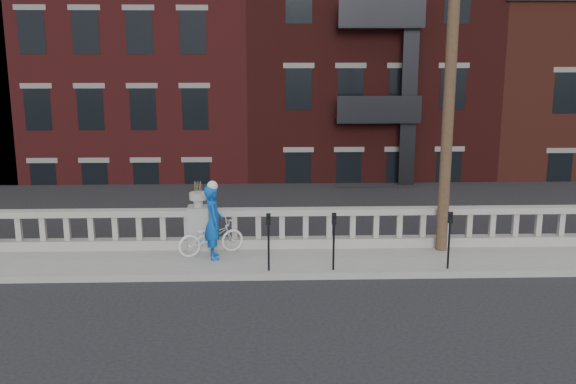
# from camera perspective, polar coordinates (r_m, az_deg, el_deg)

# --- Properties ---
(ground) EXTENTS (120.00, 120.00, 0.00)m
(ground) POSITION_cam_1_polar(r_m,az_deg,el_deg) (13.14, -9.60, -10.70)
(ground) COLOR black
(ground) RESTS_ON ground
(sidewalk) EXTENTS (32.00, 2.20, 0.15)m
(sidewalk) POSITION_cam_1_polar(r_m,az_deg,el_deg) (15.89, -8.20, -6.23)
(sidewalk) COLOR gray
(sidewalk) RESTS_ON ground
(balustrade) EXTENTS (28.00, 0.34, 1.03)m
(balustrade) POSITION_cam_1_polar(r_m,az_deg,el_deg) (16.63, -7.91, -3.34)
(balustrade) COLOR gray
(balustrade) RESTS_ON sidewalk
(planter_pedestal) EXTENTS (0.55, 0.55, 1.76)m
(planter_pedestal) POSITION_cam_1_polar(r_m,az_deg,el_deg) (16.58, -7.93, -2.71)
(planter_pedestal) COLOR gray
(planter_pedestal) RESTS_ON sidewalk
(lower_level) EXTENTS (80.00, 44.00, 20.80)m
(lower_level) POSITION_cam_1_polar(r_m,az_deg,el_deg) (35.13, -3.90, 8.27)
(lower_level) COLOR #605E59
(lower_level) RESTS_ON ground
(utility_pole) EXTENTS (1.60, 0.28, 10.00)m
(utility_pole) POSITION_cam_1_polar(r_m,az_deg,el_deg) (16.20, 14.36, 12.44)
(utility_pole) COLOR #422D1E
(utility_pole) RESTS_ON sidewalk
(parking_meter_b) EXTENTS (0.10, 0.09, 1.36)m
(parking_meter_b) POSITION_cam_1_polar(r_m,az_deg,el_deg) (14.71, -1.74, -3.88)
(parking_meter_b) COLOR black
(parking_meter_b) RESTS_ON sidewalk
(parking_meter_c) EXTENTS (0.10, 0.09, 1.36)m
(parking_meter_c) POSITION_cam_1_polar(r_m,az_deg,el_deg) (14.79, 4.09, -3.81)
(parking_meter_c) COLOR black
(parking_meter_c) RESTS_ON sidewalk
(parking_meter_d) EXTENTS (0.10, 0.09, 1.36)m
(parking_meter_d) POSITION_cam_1_polar(r_m,az_deg,el_deg) (15.30, 14.16, -3.61)
(parking_meter_d) COLOR black
(parking_meter_d) RESTS_ON sidewalk
(bicycle) EXTENTS (1.79, 1.23, 0.89)m
(bicycle) POSITION_cam_1_polar(r_m,az_deg,el_deg) (16.12, -6.87, -3.98)
(bicycle) COLOR white
(bicycle) RESTS_ON sidewalk
(cyclist) EXTENTS (0.55, 0.73, 1.83)m
(cyclist) POSITION_cam_1_polar(r_m,az_deg,el_deg) (15.69, -6.66, -2.67)
(cyclist) COLOR #0B4BAC
(cyclist) RESTS_ON sidewalk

